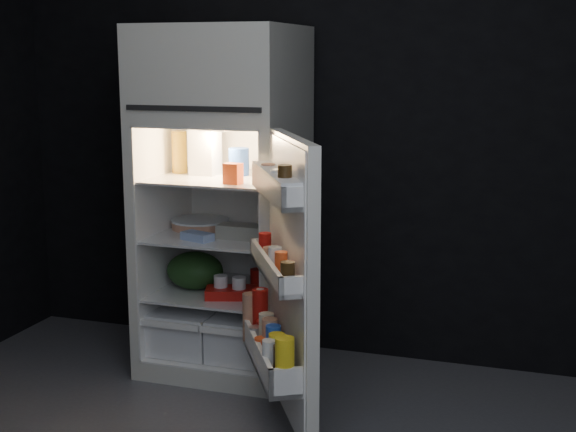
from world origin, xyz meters
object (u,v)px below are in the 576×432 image
(refrigerator, at_px, (225,189))
(milk_jug, at_px, (205,151))
(egg_carton, at_px, (245,232))
(yogurt_tray, at_px, (232,293))
(fridge_door, at_px, (285,286))

(refrigerator, relative_size, milk_jug, 7.42)
(egg_carton, distance_m, yogurt_tray, 0.32)
(fridge_door, xyz_separation_m, egg_carton, (-0.40, 0.58, 0.08))
(refrigerator, distance_m, milk_jug, 0.22)
(milk_jug, height_order, egg_carton, milk_jug)
(refrigerator, relative_size, fridge_door, 1.46)
(yogurt_tray, bearing_deg, fridge_door, -67.08)
(milk_jug, bearing_deg, fridge_door, -45.58)
(milk_jug, distance_m, egg_carton, 0.48)
(milk_jug, xyz_separation_m, egg_carton, (0.26, -0.11, -0.38))
(fridge_door, height_order, yogurt_tray, fridge_door)
(milk_jug, bearing_deg, refrigerator, 4.76)
(egg_carton, height_order, yogurt_tray, egg_carton)
(fridge_door, height_order, milk_jug, fridge_door)
(fridge_door, bearing_deg, yogurt_tray, 130.79)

